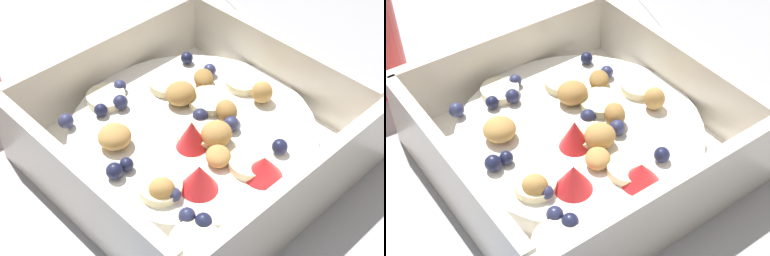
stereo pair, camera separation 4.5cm
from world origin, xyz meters
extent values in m
plane|color=#9E9EA3|center=(0.00, 0.00, 0.00)|extent=(2.40, 2.40, 0.00)
cube|color=white|center=(0.00, 0.00, 0.01)|extent=(0.22, 0.22, 0.01)
cube|color=white|center=(0.00, -0.10, 0.03)|extent=(0.22, 0.01, 0.06)
cube|color=white|center=(0.00, 0.11, 0.03)|extent=(0.22, 0.01, 0.06)
cube|color=white|center=(-0.10, 0.00, 0.03)|extent=(0.01, 0.20, 0.06)
cube|color=white|center=(0.11, 0.00, 0.03)|extent=(0.01, 0.20, 0.06)
cylinder|color=white|center=(0.00, 0.00, 0.02)|extent=(0.20, 0.20, 0.02)
cylinder|color=#F4EAB7|center=(-0.07, -0.01, 0.03)|extent=(0.03, 0.03, 0.01)
cylinder|color=beige|center=(-0.02, -0.05, 0.03)|extent=(0.05, 0.05, 0.01)
cylinder|color=beige|center=(0.00, 0.06, 0.03)|extent=(0.04, 0.04, 0.01)
cylinder|color=#F4EAB7|center=(-0.03, -0.01, 0.03)|extent=(0.04, 0.04, 0.01)
cylinder|color=#F7EFC6|center=(0.03, -0.07, 0.03)|extent=(0.04, 0.04, 0.01)
cylinder|color=#F4EAB7|center=(0.01, 0.01, 0.03)|extent=(0.04, 0.04, 0.01)
cylinder|color=#F4EAB7|center=(0.06, 0.03, 0.03)|extent=(0.04, 0.04, 0.01)
cylinder|color=#F4EAB7|center=(0.08, 0.08, 0.03)|extent=(0.05, 0.05, 0.01)
cone|color=red|center=(0.04, 0.05, 0.04)|extent=(0.04, 0.04, 0.02)
cone|color=red|center=(0.00, 0.07, 0.04)|extent=(0.04, 0.04, 0.02)
cone|color=red|center=(0.02, 0.02, 0.04)|extent=(0.03, 0.03, 0.02)
sphere|color=navy|center=(0.06, 0.04, 0.03)|extent=(0.01, 0.01, 0.01)
sphere|color=#23284C|center=(0.03, -0.06, 0.03)|extent=(0.01, 0.01, 0.01)
sphere|color=navy|center=(-0.06, -0.04, 0.03)|extent=(0.01, 0.01, 0.01)
sphere|color=navy|center=(0.07, -0.07, 0.03)|extent=(0.01, 0.01, 0.01)
sphere|color=#191E3D|center=(0.07, 0.00, 0.03)|extent=(0.01, 0.01, 0.01)
sphere|color=#23284C|center=(-0.01, 0.00, 0.03)|extent=(0.01, 0.01, 0.01)
sphere|color=#191E3D|center=(-0.06, -0.07, 0.03)|extent=(0.01, 0.01, 0.01)
sphere|color=navy|center=(0.01, -0.07, 0.03)|extent=(0.01, 0.01, 0.01)
sphere|color=#191E3D|center=(0.06, -0.02, 0.03)|extent=(0.01, 0.01, 0.01)
sphere|color=#23284C|center=(0.07, 0.06, 0.03)|extent=(0.01, 0.01, 0.01)
sphere|color=navy|center=(-0.02, 0.02, 0.03)|extent=(0.01, 0.01, 0.01)
sphere|color=#191E3D|center=(0.08, 0.00, 0.03)|extent=(0.01, 0.01, 0.01)
sphere|color=#191E3D|center=(0.04, -0.06, 0.03)|extent=(0.01, 0.01, 0.01)
sphere|color=#191E3D|center=(-0.03, 0.07, 0.03)|extent=(0.01, 0.01, 0.01)
sphere|color=#191E3D|center=(0.06, 0.08, 0.03)|extent=(0.01, 0.01, 0.01)
ellipsoid|color=olive|center=(-0.04, -0.03, 0.03)|extent=(0.03, 0.03, 0.01)
ellipsoid|color=tan|center=(0.00, 0.03, 0.04)|extent=(0.03, 0.03, 0.02)
ellipsoid|color=#AD7F42|center=(-0.01, -0.03, 0.04)|extent=(0.03, 0.03, 0.02)
ellipsoid|color=tan|center=(0.06, -0.03, 0.04)|extent=(0.03, 0.03, 0.02)
ellipsoid|color=tan|center=(-0.06, 0.02, 0.04)|extent=(0.02, 0.02, 0.02)
ellipsoid|color=#AD7F42|center=(-0.02, 0.01, 0.04)|extent=(0.02, 0.02, 0.02)
ellipsoid|color=tan|center=(0.01, 0.04, 0.03)|extent=(0.03, 0.03, 0.01)
ellipsoid|color=tan|center=(0.07, 0.04, 0.04)|extent=(0.02, 0.02, 0.02)
ellipsoid|color=silver|center=(-0.16, -0.04, 0.00)|extent=(0.04, 0.06, 0.01)
cylinder|color=silver|center=(-0.19, -0.12, 0.00)|extent=(0.04, 0.12, 0.01)
camera|label=1|loc=(0.23, 0.24, 0.33)|focal=54.16mm
camera|label=2|loc=(0.20, 0.27, 0.33)|focal=54.16mm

